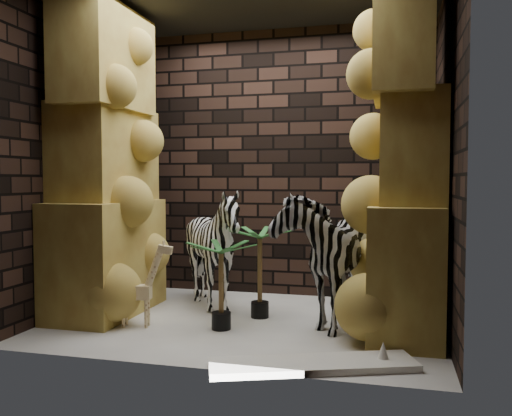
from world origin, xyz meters
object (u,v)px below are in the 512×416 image
(giraffe_toy, at_px, (136,283))
(palm_back, at_px, (221,285))
(palm_front, at_px, (260,272))
(surfboard, at_px, (313,365))
(zebra_left, at_px, (214,255))
(zebra_right, at_px, (327,244))

(giraffe_toy, relative_size, palm_back, 1.01)
(palm_front, distance_m, palm_back, 0.53)
(giraffe_toy, relative_size, palm_front, 0.91)
(giraffe_toy, height_order, surfboard, giraffe_toy)
(giraffe_toy, distance_m, palm_front, 1.15)
(zebra_left, distance_m, palm_front, 0.56)
(zebra_right, relative_size, palm_front, 1.65)
(giraffe_toy, bearing_deg, zebra_left, 47.86)
(zebra_left, height_order, surfboard, zebra_left)
(zebra_left, xyz_separation_m, giraffe_toy, (-0.47, -0.77, -0.15))
(zebra_right, height_order, palm_back, zebra_right)
(giraffe_toy, bearing_deg, palm_back, -2.14)
(palm_back, bearing_deg, palm_front, 63.86)
(surfboard, bearing_deg, palm_front, 98.38)
(zebra_left, bearing_deg, giraffe_toy, -115.57)
(palm_front, bearing_deg, palm_back, -116.14)
(zebra_right, relative_size, zebra_left, 1.18)
(zebra_right, height_order, giraffe_toy, zebra_right)
(zebra_right, bearing_deg, zebra_left, 179.89)
(palm_back, bearing_deg, zebra_left, 113.67)
(zebra_left, bearing_deg, zebra_right, -2.25)
(zebra_left, bearing_deg, palm_back, -60.23)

